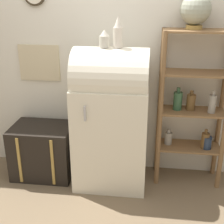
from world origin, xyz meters
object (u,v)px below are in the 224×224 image
(globe, at_px, (196,10))
(vase_left, at_px, (104,39))
(refrigerator, at_px, (111,117))
(vase_center, at_px, (118,33))
(suitcase_trunk, at_px, (44,150))

(globe, xyz_separation_m, vase_left, (-0.85, -0.18, -0.27))
(refrigerator, bearing_deg, vase_center, -7.14)
(globe, bearing_deg, refrigerator, -168.23)
(refrigerator, height_order, globe, globe)
(refrigerator, relative_size, suitcase_trunk, 2.22)
(suitcase_trunk, relative_size, vase_left, 4.04)
(refrigerator, bearing_deg, vase_left, -168.86)
(vase_center, bearing_deg, refrigerator, 172.86)
(refrigerator, bearing_deg, suitcase_trunk, 177.93)
(suitcase_trunk, distance_m, globe, 2.21)
(suitcase_trunk, xyz_separation_m, vase_center, (0.86, -0.04, 1.34))
(suitcase_trunk, bearing_deg, vase_left, -3.28)
(vase_center, bearing_deg, suitcase_trunk, 177.55)
(globe, distance_m, vase_left, 0.91)
(refrigerator, height_order, suitcase_trunk, refrigerator)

